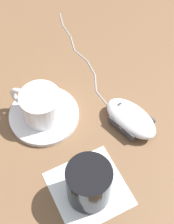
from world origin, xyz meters
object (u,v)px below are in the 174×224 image
object	(u,v)px
saucer	(44,115)
computer_mouse	(131,119)
coffee_cup	(40,105)
drinking_glass	(89,184)

from	to	relation	value
saucer	computer_mouse	xyz separation A→B (m)	(-0.11, -0.14, 0.01)
coffee_cup	computer_mouse	bearing A→B (deg)	-127.53
coffee_cup	computer_mouse	size ratio (longest dim) A/B	0.79
saucer	drinking_glass	bearing A→B (deg)	176.95
computer_mouse	drinking_glass	distance (m)	0.17
saucer	drinking_glass	size ratio (longest dim) A/B	1.60
coffee_cup	computer_mouse	distance (m)	0.18
saucer	coffee_cup	xyz separation A→B (m)	(0.00, 0.00, 0.04)
coffee_cup	computer_mouse	world-z (taller)	coffee_cup
saucer	coffee_cup	size ratio (longest dim) A/B	1.41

